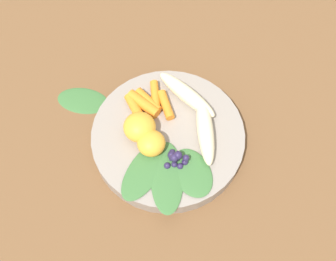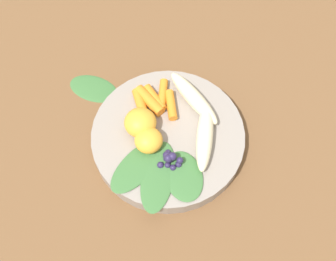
{
  "view_description": "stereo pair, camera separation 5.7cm",
  "coord_description": "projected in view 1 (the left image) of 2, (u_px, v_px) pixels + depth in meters",
  "views": [
    {
      "loc": [
        0.32,
        0.01,
        0.64
      ],
      "look_at": [
        0.0,
        0.0,
        0.04
      ],
      "focal_mm": 42.02,
      "sensor_mm": 36.0,
      "label": 1
    },
    {
      "loc": [
        0.31,
        0.06,
        0.64
      ],
      "look_at": [
        0.0,
        0.0,
        0.04
      ],
      "focal_mm": 42.02,
      "sensor_mm": 36.0,
      "label": 2
    }
  ],
  "objects": [
    {
      "name": "carrot_mid_left",
      "position": [
        155.0,
        94.0,
        0.71
      ],
      "size": [
        0.05,
        0.02,
        0.01
      ],
      "primitive_type": "cylinder",
      "rotation": [
        0.0,
        1.57,
        3.26
      ],
      "color": "orange",
      "rests_on": "bowl"
    },
    {
      "name": "ground_plane",
      "position": [
        168.0,
        141.0,
        0.71
      ],
      "size": [
        2.4,
        2.4,
        0.0
      ],
      "primitive_type": "plane",
      "color": "brown"
    },
    {
      "name": "blueberry_pile",
      "position": [
        176.0,
        159.0,
        0.65
      ],
      "size": [
        0.04,
        0.05,
        0.03
      ],
      "color": "#2D234C",
      "rests_on": "bowl"
    },
    {
      "name": "carrot_front",
      "position": [
        166.0,
        105.0,
        0.7
      ],
      "size": [
        0.06,
        0.03,
        0.02
      ],
      "primitive_type": "cylinder",
      "rotation": [
        0.0,
        1.57,
        3.46
      ],
      "color": "orange",
      "rests_on": "bowl"
    },
    {
      "name": "bowl",
      "position": [
        168.0,
        137.0,
        0.7
      ],
      "size": [
        0.27,
        0.27,
        0.03
      ],
      "primitive_type": "cylinder",
      "color": "gray",
      "rests_on": "ground_plane"
    },
    {
      "name": "orange_segment_near",
      "position": [
        151.0,
        143.0,
        0.65
      ],
      "size": [
        0.05,
        0.05,
        0.04
      ],
      "primitive_type": "ellipsoid",
      "color": "#F4A833",
      "rests_on": "bowl"
    },
    {
      "name": "carrot_small",
      "position": [
        134.0,
        106.0,
        0.7
      ],
      "size": [
        0.05,
        0.04,
        0.02
      ],
      "primitive_type": "cylinder",
      "rotation": [
        0.0,
        1.57,
        3.63
      ],
      "color": "orange",
      "rests_on": "bowl"
    },
    {
      "name": "carrot_rear",
      "position": [
        144.0,
        104.0,
        0.7
      ],
      "size": [
        0.06,
        0.06,
        0.02
      ],
      "primitive_type": "cylinder",
      "rotation": [
        0.0,
        1.57,
        4.03
      ],
      "color": "orange",
      "rests_on": "bowl"
    },
    {
      "name": "coconut_shred_patch",
      "position": [
        190.0,
        164.0,
        0.65
      ],
      "size": [
        0.04,
        0.04,
        0.0
      ],
      "primitive_type": "cylinder",
      "color": "white",
      "rests_on": "bowl"
    },
    {
      "name": "kale_leaf_rear",
      "position": [
        192.0,
        173.0,
        0.65
      ],
      "size": [
        0.11,
        0.09,
        0.01
      ],
      "primitive_type": "ellipsoid",
      "rotation": [
        0.0,
        0.0,
        6.7
      ],
      "color": "#3D7038",
      "rests_on": "bowl"
    },
    {
      "name": "kale_leaf_stray",
      "position": [
        83.0,
        100.0,
        0.75
      ],
      "size": [
        0.07,
        0.11,
        0.01
      ],
      "primitive_type": "ellipsoid",
      "rotation": [
        0.0,
        0.0,
        4.53
      ],
      "color": "#3D7038",
      "rests_on": "ground_plane"
    },
    {
      "name": "kale_leaf_left",
      "position": [
        145.0,
        170.0,
        0.65
      ],
      "size": [
        0.13,
        0.1,
        0.01
      ],
      "primitive_type": "ellipsoid",
      "rotation": [
        0.0,
        0.0,
        5.79
      ],
      "color": "#3D7038",
      "rests_on": "bowl"
    },
    {
      "name": "banana_peeled_left",
      "position": [
        187.0,
        94.0,
        0.7
      ],
      "size": [
        0.11,
        0.12,
        0.03
      ],
      "primitive_type": "ellipsoid",
      "rotation": [
        0.0,
        0.0,
        3.96
      ],
      "color": "beige",
      "rests_on": "bowl"
    },
    {
      "name": "carrot_mid_right",
      "position": [
        148.0,
        101.0,
        0.7
      ],
      "size": [
        0.05,
        0.05,
        0.02
      ],
      "primitive_type": "cylinder",
      "rotation": [
        0.0,
        1.57,
        3.91
      ],
      "color": "orange",
      "rests_on": "bowl"
    },
    {
      "name": "banana_peeled_right",
      "position": [
        205.0,
        131.0,
        0.67
      ],
      "size": [
        0.13,
        0.04,
        0.03
      ],
      "primitive_type": "ellipsoid",
      "rotation": [
        0.0,
        0.0,
        3.22
      ],
      "color": "beige",
      "rests_on": "bowl"
    },
    {
      "name": "orange_segment_far",
      "position": [
        139.0,
        129.0,
        0.66
      ],
      "size": [
        0.06,
        0.06,
        0.04
      ],
      "primitive_type": "ellipsoid",
      "color": "#F4A833",
      "rests_on": "bowl"
    },
    {
      "name": "kale_leaf_right",
      "position": [
        169.0,
        177.0,
        0.64
      ],
      "size": [
        0.13,
        0.06,
        0.01
      ],
      "primitive_type": "ellipsoid",
      "rotation": [
        0.0,
        0.0,
        6.32
      ],
      "color": "#3D7038",
      "rests_on": "bowl"
    }
  ]
}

